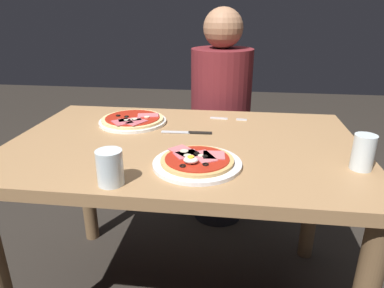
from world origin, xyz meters
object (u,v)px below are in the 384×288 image
at_px(pizza_foreground, 197,162).
at_px(water_glass_far, 363,155).
at_px(pizza_across_left, 133,120).
at_px(water_glass_near, 110,170).
at_px(fork, 226,119).
at_px(diner_person, 220,127).
at_px(dining_table, 184,168).
at_px(knife, 190,132).

xyz_separation_m(pizza_foreground, water_glass_far, (0.49, 0.04, 0.03)).
xyz_separation_m(pizza_across_left, water_glass_far, (0.80, -0.34, 0.03)).
distance_m(water_glass_near, fork, 0.69).
height_order(water_glass_far, diner_person, diner_person).
xyz_separation_m(pizza_foreground, pizza_across_left, (-0.31, 0.38, 0.00)).
bearing_deg(water_glass_near, pizza_foreground, 33.80).
relative_size(dining_table, water_glass_far, 11.65).
distance_m(water_glass_far, diner_person, 0.97).
bearing_deg(knife, dining_table, -98.11).
distance_m(water_glass_near, knife, 0.46).
height_order(water_glass_near, fork, water_glass_near).
xyz_separation_m(pizza_foreground, knife, (-0.06, 0.29, -0.01)).
relative_size(knife, diner_person, 0.17).
bearing_deg(dining_table, fork, 63.61).
relative_size(dining_table, pizza_foreground, 4.60).
xyz_separation_m(water_glass_far, knife, (-0.55, 0.25, -0.04)).
xyz_separation_m(water_glass_near, water_glass_far, (0.71, 0.19, 0.00)).
bearing_deg(water_glass_far, fork, 133.50).
distance_m(pizza_foreground, diner_person, 0.88).
relative_size(dining_table, diner_person, 1.06).
relative_size(water_glass_near, water_glass_far, 0.91).
relative_size(pizza_across_left, knife, 1.42).
bearing_deg(diner_person, dining_table, 81.38).
relative_size(water_glass_far, diner_person, 0.09).
xyz_separation_m(water_glass_far, diner_person, (-0.46, 0.82, -0.21)).
distance_m(pizza_across_left, water_glass_near, 0.53).
relative_size(water_glass_near, fork, 0.62).
relative_size(pizza_foreground, pizza_across_left, 0.98).
bearing_deg(knife, water_glass_far, -24.13).
bearing_deg(fork, water_glass_near, -114.57).
bearing_deg(pizza_foreground, dining_table, 109.71).
relative_size(water_glass_far, knife, 0.55).
relative_size(water_glass_far, fork, 0.68).
bearing_deg(fork, pizza_foreground, -98.06).
height_order(water_glass_near, water_glass_far, water_glass_far).
height_order(water_glass_far, fork, water_glass_far).
bearing_deg(pizza_across_left, water_glass_far, -22.91).
relative_size(pizza_across_left, water_glass_far, 2.58).
xyz_separation_m(dining_table, pizza_foreground, (0.07, -0.20, 0.12)).
bearing_deg(pizza_foreground, pizza_across_left, 129.58).
bearing_deg(pizza_foreground, water_glass_near, -146.20).
bearing_deg(fork, water_glass_far, -46.50).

